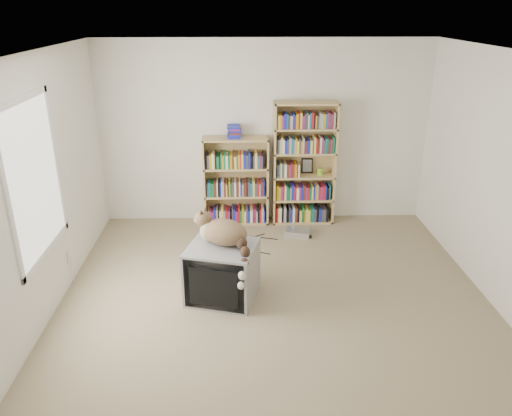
{
  "coord_description": "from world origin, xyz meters",
  "views": [
    {
      "loc": [
        -0.36,
        -4.21,
        2.89
      ],
      "look_at": [
        -0.17,
        1.0,
        0.76
      ],
      "focal_mm": 35.0,
      "sensor_mm": 36.0,
      "label": 1
    }
  ],
  "objects_px": {
    "crt_tv": "(223,272)",
    "bookcase_short": "(236,184)",
    "bookcase_tall": "(304,166)",
    "cat": "(227,238)",
    "dvd_player": "(298,232)"
  },
  "relations": [
    {
      "from": "crt_tv",
      "to": "bookcase_short",
      "type": "xyz_separation_m",
      "value": [
        0.14,
        1.98,
        0.26
      ]
    },
    {
      "from": "bookcase_tall",
      "to": "bookcase_short",
      "type": "distance_m",
      "value": 0.97
    },
    {
      "from": "cat",
      "to": "dvd_player",
      "type": "relative_size",
      "value": 2.23
    },
    {
      "from": "cat",
      "to": "bookcase_short",
      "type": "distance_m",
      "value": 2.0
    },
    {
      "from": "crt_tv",
      "to": "cat",
      "type": "height_order",
      "value": "cat"
    },
    {
      "from": "crt_tv",
      "to": "cat",
      "type": "relative_size",
      "value": 1.09
    },
    {
      "from": "bookcase_short",
      "to": "bookcase_tall",
      "type": "bearing_deg",
      "value": -0.15
    },
    {
      "from": "bookcase_tall",
      "to": "bookcase_short",
      "type": "bearing_deg",
      "value": 179.85
    },
    {
      "from": "cat",
      "to": "bookcase_short",
      "type": "height_order",
      "value": "bookcase_short"
    },
    {
      "from": "dvd_player",
      "to": "crt_tv",
      "type": "bearing_deg",
      "value": -107.81
    },
    {
      "from": "cat",
      "to": "crt_tv",
      "type": "bearing_deg",
      "value": -170.16
    },
    {
      "from": "crt_tv",
      "to": "cat",
      "type": "xyz_separation_m",
      "value": [
        0.05,
        -0.01,
        0.4
      ]
    },
    {
      "from": "bookcase_tall",
      "to": "dvd_player",
      "type": "relative_size",
      "value": 5.05
    },
    {
      "from": "cat",
      "to": "dvd_player",
      "type": "bearing_deg",
      "value": 83.49
    },
    {
      "from": "bookcase_short",
      "to": "dvd_player",
      "type": "relative_size",
      "value": 3.64
    }
  ]
}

